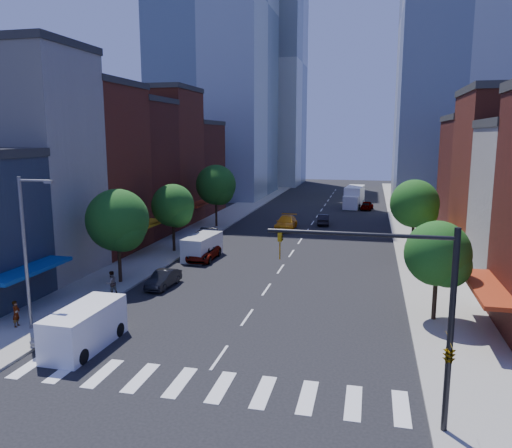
{
  "coord_description": "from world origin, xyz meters",
  "views": [
    {
      "loc": [
        7.37,
        -23.37,
        11.41
      ],
      "look_at": [
        -0.79,
        11.94,
        5.0
      ],
      "focal_mm": 35.0,
      "sensor_mm": 36.0,
      "label": 1
    }
  ],
  "objects": [
    {
      "name": "sidewalk_left",
      "position": [
        -12.5,
        40.0,
        0.07
      ],
      "size": [
        5.0,
        120.0,
        0.15
      ],
      "primitive_type": "cube",
      "color": "gray",
      "rests_on": "ground"
    },
    {
      "name": "pedestrian_near",
      "position": [
        -13.0,
        1.05,
        0.95
      ],
      "size": [
        0.49,
        0.64,
        1.59
      ],
      "primitive_type": "imported",
      "rotation": [
        0.0,
        0.0,
        1.76
      ],
      "color": "#999999",
      "rests_on": "sidewalk_left"
    },
    {
      "name": "sidewalk_right",
      "position": [
        12.5,
        40.0,
        0.07
      ],
      "size": [
        5.0,
        120.0,
        0.15
      ],
      "primitive_type": "cube",
      "color": "gray",
      "rests_on": "ground"
    },
    {
      "name": "tree_left_far",
      "position": [
        -11.35,
        35.92,
        5.2
      ],
      "size": [
        5.0,
        5.0,
        7.75
      ],
      "color": "black",
      "rests_on": "sidewalk_left"
    },
    {
      "name": "parked_car_rear",
      "position": [
        -9.5,
        24.73,
        0.81
      ],
      "size": [
        2.46,
        5.65,
        1.62
      ],
      "primitive_type": "imported",
      "rotation": [
        0.0,
        0.0,
        0.03
      ],
      "color": "black",
      "rests_on": "ground"
    },
    {
      "name": "tree_left_near",
      "position": [
        -11.35,
        10.92,
        4.87
      ],
      "size": [
        4.8,
        4.8,
        7.3
      ],
      "color": "black",
      "rests_on": "sidewalk_left"
    },
    {
      "name": "bldg_right_3",
      "position": [
        21.0,
        34.0,
        6.5
      ],
      "size": [
        12.0,
        10.0,
        13.0
      ],
      "primitive_type": "cube",
      "color": "#4C1A13",
      "rests_on": "ground"
    },
    {
      "name": "tree_right_near",
      "position": [
        11.65,
        7.92,
        4.19
      ],
      "size": [
        4.0,
        4.0,
        6.2
      ],
      "color": "black",
      "rests_on": "sidewalk_right"
    },
    {
      "name": "tower_nw",
      "position": [
        -22.0,
        70.0,
        35.0
      ],
      "size": [
        20.0,
        22.0,
        70.0
      ],
      "primitive_type": "cube",
      "color": "#8C99A8",
      "rests_on": "ground"
    },
    {
      "name": "bldg_left_3",
      "position": [
        -21.0,
        29.0,
        7.5
      ],
      "size": [
        12.0,
        8.0,
        15.0
      ],
      "primitive_type": "cube",
      "color": "#4C1A13",
      "rests_on": "ground"
    },
    {
      "name": "bldg_left_4",
      "position": [
        -21.0,
        37.5,
        8.5
      ],
      "size": [
        12.0,
        9.0,
        17.0
      ],
      "primitive_type": "cube",
      "color": "maroon",
      "rests_on": "ground"
    },
    {
      "name": "traffic_car_far",
      "position": [
        6.91,
        55.9,
        0.69
      ],
      "size": [
        2.13,
        4.22,
        1.38
      ],
      "primitive_type": "imported",
      "rotation": [
        0.0,
        0.0,
        3.01
      ],
      "color": "#999999",
      "rests_on": "ground"
    },
    {
      "name": "tower_far_w",
      "position": [
        -18.0,
        95.0,
        28.0
      ],
      "size": [
        18.0,
        18.0,
        56.0
      ],
      "primitive_type": "cube",
      "color": "#9EA5AD",
      "rests_on": "ground"
    },
    {
      "name": "streetlight",
      "position": [
        -11.81,
        1.0,
        5.28
      ],
      "size": [
        2.25,
        0.25,
        9.0
      ],
      "color": "slate",
      "rests_on": "sidewalk_left"
    },
    {
      "name": "traffic_signal",
      "position": [
        9.94,
        -4.5,
        4.16
      ],
      "size": [
        7.24,
        2.24,
        8.0
      ],
      "color": "black",
      "rests_on": "sidewalk_right"
    },
    {
      "name": "ground",
      "position": [
        0.0,
        0.0,
        0.0
      ],
      "size": [
        220.0,
        220.0,
        0.0
      ],
      "primitive_type": "plane",
      "color": "black",
      "rests_on": "ground"
    },
    {
      "name": "cargo_van_far",
      "position": [
        -7.94,
        20.1,
        1.1
      ],
      "size": [
        2.54,
        5.37,
        2.22
      ],
      "rotation": [
        0.0,
        0.0,
        -0.09
      ],
      "color": "silver",
      "rests_on": "ground"
    },
    {
      "name": "taxi",
      "position": [
        -2.65,
        36.51,
        0.83
      ],
      "size": [
        2.42,
        5.73,
        1.65
      ],
      "primitive_type": "imported",
      "rotation": [
        0.0,
        0.0,
        0.02
      ],
      "color": "#FFA40D",
      "rests_on": "ground"
    },
    {
      "name": "parked_car_second",
      "position": [
        -7.81,
        10.84,
        0.64
      ],
      "size": [
        1.57,
        3.98,
        1.29
      ],
      "primitive_type": "imported",
      "rotation": [
        0.0,
        0.0,
        -0.05
      ],
      "color": "black",
      "rests_on": "ground"
    },
    {
      "name": "cargo_van_near",
      "position": [
        -7.51,
        -0.55,
        1.14
      ],
      "size": [
        2.29,
        5.43,
        2.3
      ],
      "rotation": [
        0.0,
        0.0,
        -0.02
      ],
      "color": "white",
      "rests_on": "ground"
    },
    {
      "name": "box_truck",
      "position": [
        4.77,
        58.26,
        1.58
      ],
      "size": [
        3.22,
        8.51,
        3.35
      ],
      "rotation": [
        0.0,
        0.0,
        -0.09
      ],
      "color": "silver",
      "rests_on": "ground"
    },
    {
      "name": "tree_right_far",
      "position": [
        11.65,
        25.92,
        4.86
      ],
      "size": [
        4.6,
        4.6,
        7.2
      ],
      "color": "black",
      "rests_on": "sidewalk_right"
    },
    {
      "name": "tree_left_mid",
      "position": [
        -11.35,
        21.92,
        4.53
      ],
      "size": [
        4.2,
        4.2,
        6.65
      ],
      "color": "black",
      "rests_on": "sidewalk_left"
    },
    {
      "name": "parked_car_third",
      "position": [
        -7.6,
        19.52,
        0.67
      ],
      "size": [
        2.32,
        4.88,
        1.35
      ],
      "primitive_type": "imported",
      "rotation": [
        0.0,
        0.0,
        0.02
      ],
      "color": "#999999",
      "rests_on": "ground"
    },
    {
      "name": "traffic_car_oncoming",
      "position": [
        1.5,
        41.0,
        0.68
      ],
      "size": [
        1.76,
        4.25,
        1.37
      ],
      "primitive_type": "imported",
      "rotation": [
        0.0,
        0.0,
        3.22
      ],
      "color": "black",
      "rests_on": "ground"
    },
    {
      "name": "bldg_left_1",
      "position": [
        -21.0,
        12.0,
        9.0
      ],
      "size": [
        12.0,
        8.0,
        18.0
      ],
      "primitive_type": "cube",
      "color": "beige",
      "rests_on": "ground"
    },
    {
      "name": "crosswalk",
      "position": [
        0.0,
        -3.0,
        0.01
      ],
      "size": [
        19.0,
        3.0,
        0.01
      ],
      "primitive_type": "cube",
      "color": "silver",
      "rests_on": "ground"
    },
    {
      "name": "parked_car_front",
      "position": [
        -9.47,
        0.55,
        0.72
      ],
      "size": [
        1.9,
        4.31,
        1.44
      ],
      "primitive_type": "imported",
      "rotation": [
        0.0,
        0.0,
        -0.05
      ],
      "color": "silver",
      "rests_on": "ground"
    },
    {
      "name": "bldg_left_5",
      "position": [
        -21.0,
        47.0,
        6.5
      ],
      "size": [
        12.0,
        10.0,
        13.0
      ],
      "primitive_type": "cube",
      "color": "#4C1A13",
      "rests_on": "ground"
    },
    {
      "name": "tower_ne",
      "position": [
        20.0,
        62.0,
        30.0
      ],
      "size": [
        18.0,
        20.0,
        60.0
      ],
      "primitive_type": "cube",
      "color": "#9EA5AD",
      "rests_on": "ground"
    },
    {
      "name": "bldg_left_2",
      "position": [
        -21.0,
        20.5,
        8.0
      ],
      "size": [
        12.0,
        9.0,
        16.0
      ],
      "primitive_type": "cube",
      "color": "maroon",
      "rests_on": "ground"
    },
    {
      "name": "pedestrian_far",
      "position": [
        -10.5,
        7.84,
        1.02
      ],
      "size": [
        1.0,
        1.07,
        1.74
      ],
      "primitive_type": "imported",
      "rotation": [
        0.0,
        0.0,
        -2.12
      ],
      "color": "#999999",
      "rests_on": "sidewalk_left"
    }
  ]
}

